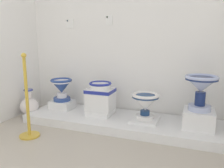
# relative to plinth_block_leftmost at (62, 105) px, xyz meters

# --- Properties ---
(wall_back) EXTENTS (3.64, 0.06, 2.91)m
(wall_back) POSITION_rel_plinth_block_leftmost_xyz_m (1.04, 0.37, 1.27)
(wall_back) COLOR white
(wall_back) RESTS_ON ground_plane
(display_platform) EXTENTS (2.84, 0.81, 0.12)m
(display_platform) POSITION_rel_plinth_block_leftmost_xyz_m (1.04, -0.09, -0.13)
(display_platform) COLOR white
(display_platform) RESTS_ON ground_plane
(plinth_block_leftmost) EXTENTS (0.35, 0.29, 0.13)m
(plinth_block_leftmost) POSITION_rel_plinth_block_leftmost_xyz_m (0.00, 0.00, 0.00)
(plinth_block_leftmost) COLOR white
(plinth_block_leftmost) RESTS_ON display_platform
(antique_toilet_leftmost) EXTENTS (0.34, 0.34, 0.36)m
(antique_toilet_leftmost) POSITION_rel_plinth_block_leftmost_xyz_m (-0.00, 0.00, 0.29)
(antique_toilet_leftmost) COLOR #2C478F
(antique_toilet_leftmost) RESTS_ON plinth_block_leftmost
(plinth_block_slender_white) EXTENTS (0.35, 0.36, 0.08)m
(plinth_block_slender_white) POSITION_rel_plinth_block_leftmost_xyz_m (0.71, -0.06, -0.03)
(plinth_block_slender_white) COLOR white
(plinth_block_slender_white) RESTS_ON display_platform
(antique_toilet_slender_white) EXTENTS (0.39, 0.34, 0.42)m
(antique_toilet_slender_white) POSITION_rel_plinth_block_leftmost_xyz_m (0.71, -0.06, 0.23)
(antique_toilet_slender_white) COLOR white
(antique_toilet_slender_white) RESTS_ON plinth_block_slender_white
(plinth_block_broad_patterned) EXTENTS (0.38, 0.40, 0.04)m
(plinth_block_broad_patterned) POSITION_rel_plinth_block_leftmost_xyz_m (1.39, -0.09, -0.05)
(plinth_block_broad_patterned) COLOR white
(plinth_block_broad_patterned) RESTS_ON display_platform
(antique_toilet_broad_patterned) EXTENTS (0.38, 0.38, 0.35)m
(antique_toilet_broad_patterned) POSITION_rel_plinth_block_leftmost_xyz_m (1.39, -0.09, 0.20)
(antique_toilet_broad_patterned) COLOR white
(antique_toilet_broad_patterned) RESTS_ON plinth_block_broad_patterned
(plinth_block_central_ornate) EXTENTS (0.38, 0.39, 0.23)m
(plinth_block_central_ornate) POSITION_rel_plinth_block_leftmost_xyz_m (2.09, -0.09, 0.05)
(plinth_block_central_ornate) COLOR white
(plinth_block_central_ornate) RESTS_ON display_platform
(antique_toilet_central_ornate) EXTENTS (0.41, 0.41, 0.45)m
(antique_toilet_central_ornate) POSITION_rel_plinth_block_leftmost_xyz_m (2.09, -0.09, 0.48)
(antique_toilet_central_ornate) COLOR #ADB9DE
(antique_toilet_central_ornate) RESTS_ON plinth_block_central_ornate
(info_placard_first) EXTENTS (0.14, 0.01, 0.15)m
(info_placard_first) POSITION_rel_plinth_block_leftmost_xyz_m (0.00, 0.33, 1.31)
(info_placard_first) COLOR white
(info_placard_second) EXTENTS (0.10, 0.01, 0.15)m
(info_placard_second) POSITION_rel_plinth_block_leftmost_xyz_m (0.70, 0.33, 1.34)
(info_placard_second) COLOR white
(decorative_vase_companion) EXTENTS (0.30, 0.30, 0.45)m
(decorative_vase_companion) POSITION_rel_plinth_block_leftmost_xyz_m (-0.48, -0.22, -0.01)
(decorative_vase_companion) COLOR #354091
(decorative_vase_companion) RESTS_ON ground_plane
(stanchion_post_near_left) EXTENTS (0.26, 0.26, 1.08)m
(stanchion_post_near_left) POSITION_rel_plinth_block_leftmost_xyz_m (0.05, -0.86, 0.14)
(stanchion_post_near_left) COLOR gold
(stanchion_post_near_left) RESTS_ON ground_plane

